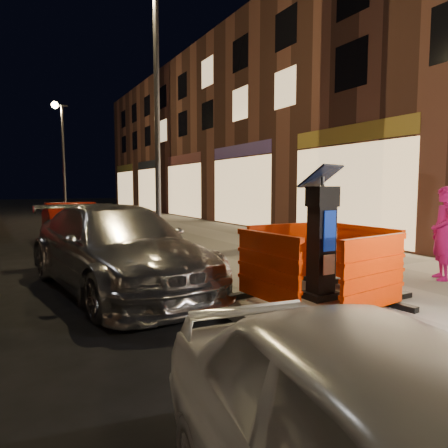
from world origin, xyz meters
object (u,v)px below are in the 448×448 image
barrier_back (281,254)px  man (443,233)px  barrier_front (374,277)px  parking_kiosk (322,236)px  barrier_bldgside (367,258)px  car_silver (118,289)px  barrier_kerbside (268,271)px  car_red (74,247)px

barrier_back → man: bearing=-20.5°
barrier_back → barrier_front: bearing=-88.9°
parking_kiosk → barrier_front: 1.03m
barrier_bldgside → barrier_front: bearing=135.1°
parking_kiosk → car_silver: bearing=130.0°
barrier_front → man: 2.85m
barrier_kerbside → man: size_ratio=0.80×
parking_kiosk → barrier_back: size_ratio=1.40×
barrier_back → barrier_bldgside: (0.95, -0.95, 0.00)m
parking_kiosk → barrier_front: size_ratio=1.40×
barrier_bldgside → car_silver: barrier_bldgside is taller
barrier_kerbside → barrier_bldgside: size_ratio=1.00×
car_silver → barrier_kerbside: bearing=-69.4°
barrier_back → man: (2.71, -1.07, 0.31)m
car_red → barrier_bldgside: bearing=-68.6°
man → barrier_kerbside: bearing=-53.8°
parking_kiosk → barrier_kerbside: bearing=178.1°
parking_kiosk → man: (2.71, -0.12, -0.09)m
parking_kiosk → car_silver: 3.63m
barrier_kerbside → barrier_back: bearing=-48.9°
barrier_front → barrier_bldgside: 1.34m
car_silver → man: (5.03, -2.71, 0.97)m
car_silver → car_red: car_silver is taller
barrier_front → barrier_back: same height
barrier_front → barrier_kerbside: (-0.95, 0.95, 0.00)m
car_red → barrier_front: bearing=-76.2°
barrier_front → man: bearing=10.1°
barrier_kerbside → barrier_bldgside: (1.90, 0.00, 0.00)m
barrier_front → car_red: 9.35m
barrier_front → car_red: size_ratio=0.33×
barrier_front → barrier_bldgside: (0.95, 0.95, 0.00)m
barrier_front → car_silver: barrier_front is taller
barrier_kerbside → car_silver: 3.00m
parking_kiosk → car_silver: size_ratio=0.36×
car_red → man: 9.66m
barrier_front → parking_kiosk: bearing=83.1°
barrier_back → barrier_bldgside: size_ratio=1.00×
barrier_front → car_red: bearing=97.0°
parking_kiosk → car_silver: (-2.32, 2.58, -1.07)m
barrier_back → barrier_kerbside: size_ratio=1.00×
man → barrier_back: bearing=-73.5°
parking_kiosk → barrier_front: parking_kiosk is taller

